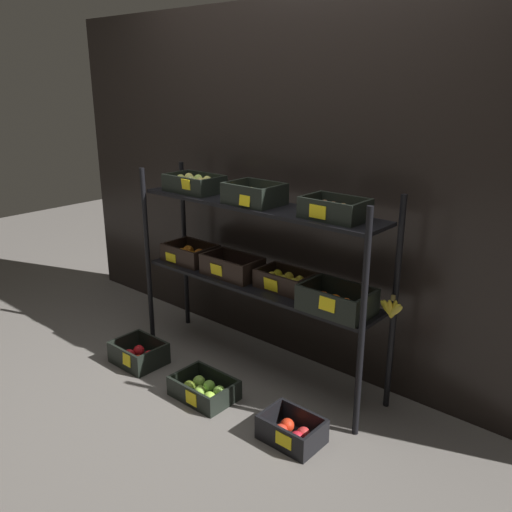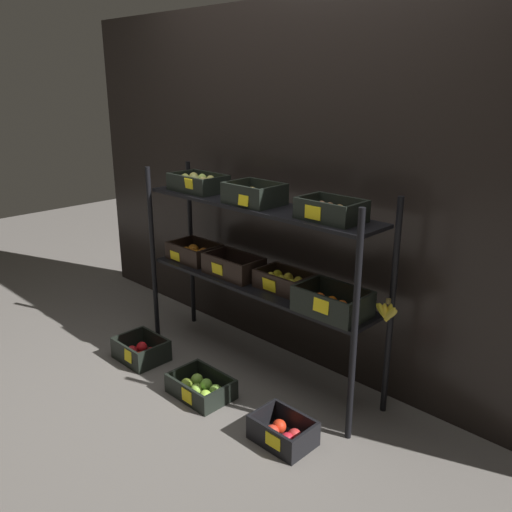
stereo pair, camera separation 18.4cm
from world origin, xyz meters
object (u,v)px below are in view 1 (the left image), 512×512
object	(u,v)px
display_rack	(257,247)
crate_ground_apple_red	(139,355)
crate_ground_apple_green	(204,390)
crate_ground_center_apple_red	(292,432)

from	to	relation	value
display_rack	crate_ground_apple_red	xyz separation A→B (m)	(-0.61, -0.44, -0.74)
crate_ground_apple_red	crate_ground_apple_green	size ratio (longest dim) A/B	0.89
display_rack	crate_ground_apple_red	distance (m)	1.05
crate_ground_apple_red	crate_ground_center_apple_red	size ratio (longest dim) A/B	1.04
crate_ground_apple_red	crate_ground_apple_green	distance (m)	0.60
crate_ground_apple_green	crate_ground_center_apple_red	size ratio (longest dim) A/B	1.17
display_rack	crate_ground_apple_red	size ratio (longest dim) A/B	5.54
crate_ground_apple_red	display_rack	bearing A→B (deg)	35.93
display_rack	crate_ground_apple_red	bearing A→B (deg)	-144.07
display_rack	crate_ground_apple_red	world-z (taller)	display_rack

